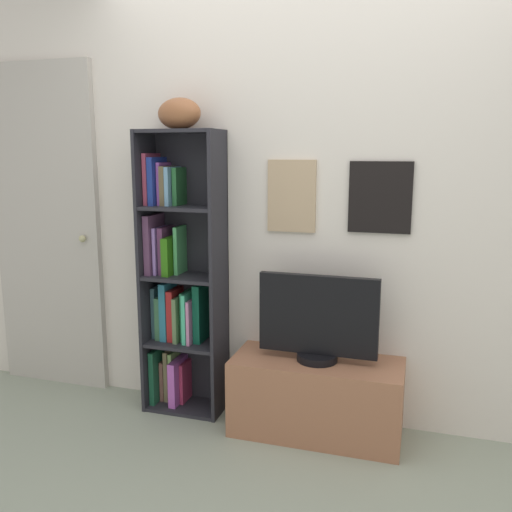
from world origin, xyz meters
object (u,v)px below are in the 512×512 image
Objects in this scene: television at (318,320)px; tv_stand at (316,397)px; door at (47,230)px; football at (179,114)px; bookshelf at (178,283)px.

tv_stand is at bearing -90.00° from television.
door is (-1.82, 0.17, 0.39)m from television.
television is (0.81, -0.07, -1.09)m from football.
football is at bearing 175.27° from television.
bookshelf is 5.57× the size of football.
door is at bearing 174.54° from television.
tv_stand is at bearing -5.50° from door.
tv_stand is 0.44m from television.
television is at bearing -4.73° from football.
football is 0.32× the size of tv_stand.
door reaches higher than tv_stand.
door reaches higher than bookshelf.
football is 1.23m from door.
bookshelf is 0.79× the size of door.
football reaches higher than tv_stand.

